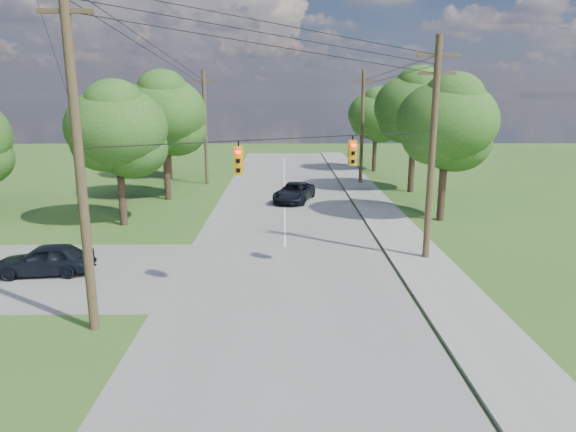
{
  "coord_description": "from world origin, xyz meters",
  "views": [
    {
      "loc": [
        1.95,
        -15.99,
        7.84
      ],
      "look_at": [
        2.12,
        5.0,
        2.89
      ],
      "focal_mm": 32.0,
      "sensor_mm": 36.0,
      "label": 1
    }
  ],
  "objects_px": {
    "car_cross_dark": "(45,259)",
    "car_main_north": "(294,192)",
    "pole_sw": "(78,147)",
    "pole_ne": "(432,147)",
    "pole_north_w": "(205,127)",
    "pole_north_e": "(362,127)"
  },
  "relations": [
    {
      "from": "pole_north_e",
      "to": "car_main_north",
      "type": "xyz_separation_m",
      "value": [
        -6.18,
        -7.99,
        -4.4
      ]
    },
    {
      "from": "pole_sw",
      "to": "car_cross_dark",
      "type": "height_order",
      "value": "pole_sw"
    },
    {
      "from": "pole_north_w",
      "to": "car_main_north",
      "type": "distance_m",
      "value": 11.95
    },
    {
      "from": "pole_ne",
      "to": "car_cross_dark",
      "type": "xyz_separation_m",
      "value": [
        -17.58,
        -2.15,
        -4.73
      ]
    },
    {
      "from": "pole_north_e",
      "to": "car_main_north",
      "type": "distance_m",
      "value": 11.02
    },
    {
      "from": "pole_north_w",
      "to": "car_cross_dark",
      "type": "bearing_deg",
      "value": -98.66
    },
    {
      "from": "pole_sw",
      "to": "car_cross_dark",
      "type": "bearing_deg",
      "value": 126.85
    },
    {
      "from": "pole_sw",
      "to": "car_cross_dark",
      "type": "distance_m",
      "value": 8.75
    },
    {
      "from": "pole_north_e",
      "to": "car_cross_dark",
      "type": "relative_size",
      "value": 2.43
    },
    {
      "from": "pole_sw",
      "to": "car_main_north",
      "type": "height_order",
      "value": "pole_sw"
    },
    {
      "from": "pole_sw",
      "to": "pole_north_w",
      "type": "height_order",
      "value": "pole_sw"
    },
    {
      "from": "pole_sw",
      "to": "pole_north_e",
      "type": "height_order",
      "value": "pole_sw"
    },
    {
      "from": "pole_north_w",
      "to": "pole_ne",
      "type": "bearing_deg",
      "value": -57.71
    },
    {
      "from": "pole_sw",
      "to": "pole_north_e",
      "type": "relative_size",
      "value": 1.2
    },
    {
      "from": "car_cross_dark",
      "to": "car_main_north",
      "type": "relative_size",
      "value": 0.82
    },
    {
      "from": "pole_sw",
      "to": "pole_north_e",
      "type": "distance_m",
      "value": 32.55
    },
    {
      "from": "pole_sw",
      "to": "car_main_north",
      "type": "bearing_deg",
      "value": 71.29
    },
    {
      "from": "pole_sw",
      "to": "pole_north_w",
      "type": "xyz_separation_m",
      "value": [
        -0.4,
        29.6,
        -1.1
      ]
    },
    {
      "from": "pole_sw",
      "to": "pole_ne",
      "type": "distance_m",
      "value": 15.51
    },
    {
      "from": "pole_north_w",
      "to": "car_cross_dark",
      "type": "relative_size",
      "value": 2.43
    },
    {
      "from": "pole_north_e",
      "to": "pole_north_w",
      "type": "xyz_separation_m",
      "value": [
        -13.9,
        0.0,
        0.0
      ]
    },
    {
      "from": "pole_north_e",
      "to": "car_cross_dark",
      "type": "bearing_deg",
      "value": -126.05
    }
  ]
}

